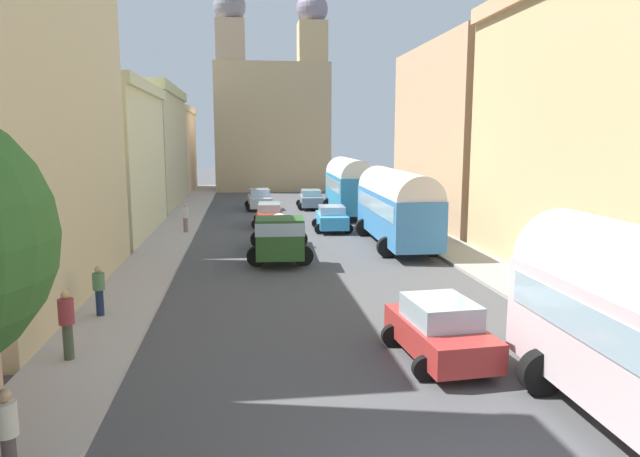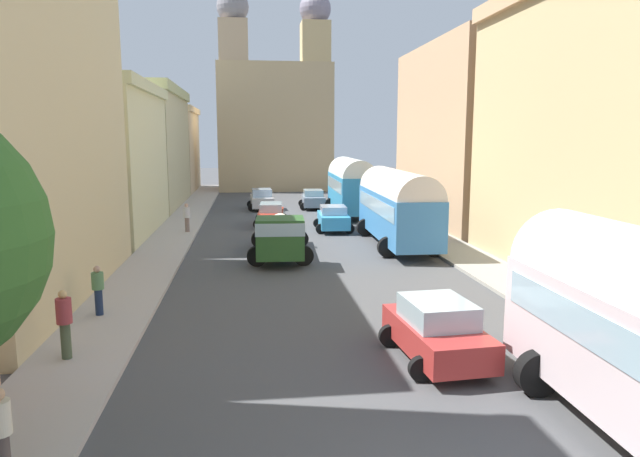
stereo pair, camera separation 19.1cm
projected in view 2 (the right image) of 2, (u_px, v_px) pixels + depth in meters
name	position (u px, v px, depth m)	size (l,w,h in m)	color
ground_plane	(299.00, 234.00, 33.78)	(154.00, 154.00, 0.00)	#494A4C
sidewalk_left	(174.00, 236.00, 32.89)	(2.50, 70.00, 0.14)	#B4ABA4
sidewalk_right	(419.00, 231.00, 34.65)	(2.50, 70.00, 0.14)	gray
building_left_1	(15.00, 126.00, 19.31)	(4.39, 13.66, 12.05)	#D1BC8B
building_left_2	(106.00, 159.00, 33.07)	(5.64, 12.42, 8.75)	beige
building_left_3	(154.00, 147.00, 46.83)	(4.56, 15.00, 9.68)	#C1B586
building_left_4	(174.00, 150.00, 60.22)	(4.78, 11.38, 8.75)	beige
building_right_1	(603.00, 129.00, 22.92)	(5.97, 13.52, 11.89)	tan
building_right_2	(465.00, 135.00, 37.53)	(5.42, 14.24, 11.58)	tan
distant_church	(275.00, 118.00, 61.47)	(12.05, 6.45, 20.40)	tan
parked_bus_1	(397.00, 204.00, 29.93)	(3.37, 9.83, 3.97)	#3A7CBC
parked_bus_2	(351.00, 184.00, 41.54)	(3.42, 8.67, 4.16)	teal
cargo_truck_0	(280.00, 235.00, 26.62)	(3.17, 7.27, 2.19)	#2A5626
car_0	(271.00, 214.00, 37.05)	(2.36, 4.50, 1.46)	#B93020
car_1	(262.00, 199.00, 45.33)	(2.38, 3.94, 1.64)	silver
car_2	(437.00, 330.00, 14.55)	(2.50, 3.83, 1.58)	#AB2F2D
car_3	(333.00, 218.00, 34.95)	(2.41, 3.82, 1.53)	#3698CC
car_4	(313.00, 199.00, 45.96)	(2.37, 3.95, 1.51)	gray
pedestrian_0	(187.00, 217.00, 33.71)	(0.41, 0.41, 1.82)	#7D655D
pedestrian_2	(1.00, 433.00, 9.05)	(0.48, 0.48, 1.76)	#4F4542
pedestrian_3	(98.00, 289.00, 17.82)	(0.39, 0.39, 1.71)	#192645
pedestrian_4	(65.00, 322.00, 14.28)	(0.54, 0.54, 1.91)	#435039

